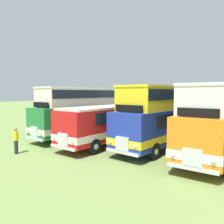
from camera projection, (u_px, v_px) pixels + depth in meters
name	position (u px, v px, depth m)	size (l,w,h in m)	color
bus_first_in_row	(88.00, 109.00, 20.90)	(2.90, 10.84, 4.49)	#237538
bus_second_in_row	(119.00, 120.00, 18.59)	(2.68, 11.66, 2.99)	red
bus_third_in_row	(164.00, 114.00, 16.69)	(2.86, 10.03, 4.49)	#1E339E
bus_fourth_in_row	(218.00, 117.00, 14.30)	(3.01, 10.39, 4.49)	orange
marshal_person	(16.00, 141.00, 14.83)	(0.36, 0.24, 1.73)	#23232D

